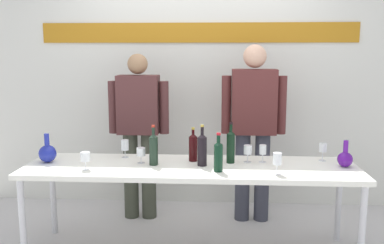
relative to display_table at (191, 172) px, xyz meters
The scene contains 18 objects.
back_wall 1.48m from the display_table, 90.00° to the left, with size 4.60×0.11×3.00m.
display_table is the anchor object (origin of this frame).
decanter_blue_left 1.17m from the display_table, behind, with size 0.14×0.14×0.24m.
decanter_blue_right 1.20m from the display_table, ahead, with size 0.12×0.12×0.21m.
presenter_left 0.93m from the display_table, 126.92° to the left, with size 0.58×0.22×1.59m.
presenter_right 0.95m from the display_table, 53.08° to the left, with size 0.60×0.22×1.68m.
wine_bottle_0 0.22m from the display_table, 86.22° to the left, with size 0.07×0.07×0.28m.
wine_bottle_1 0.35m from the display_table, behind, with size 0.07×0.07×0.32m.
wine_bottle_2 0.21m from the display_table, ahead, with size 0.07×0.07×0.33m.
wine_bottle_3 0.38m from the display_table, 17.84° to the left, with size 0.07×0.07×0.33m.
wine_bottle_4 0.32m from the display_table, 36.02° to the right, with size 0.07×0.07×0.29m.
wine_glass_left_0 0.82m from the display_table, 168.18° to the right, with size 0.07×0.07×0.14m.
wine_glass_left_1 0.43m from the display_table, behind, with size 0.07×0.07×0.13m.
wine_glass_left_2 0.63m from the display_table, 158.82° to the left, with size 0.06×0.06×0.15m.
wine_glass_right_0 1.10m from the display_table, 11.13° to the left, with size 0.06×0.06×0.15m.
wine_glass_right_1 0.61m from the display_table, 13.24° to the left, with size 0.06×0.06×0.14m.
wine_glass_right_2 0.70m from the display_table, 17.74° to the right, with size 0.06×0.06×0.16m.
wine_glass_right_3 0.49m from the display_table, 15.64° to the left, with size 0.07×0.07×0.14m.
Camera 1 is at (0.21, -3.27, 1.61)m, focal length 40.09 mm.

